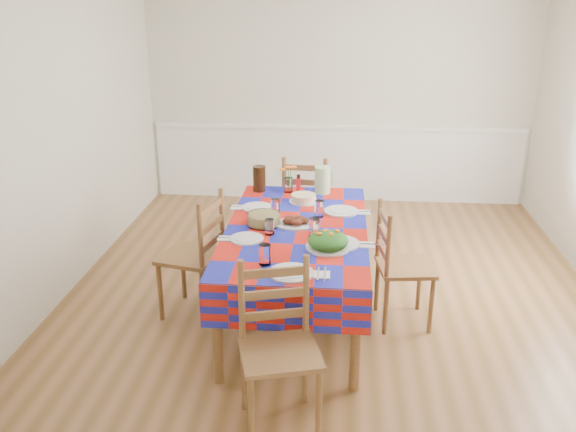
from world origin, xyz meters
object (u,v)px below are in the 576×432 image
at_px(chair_far, 306,205).
at_px(chair_left, 196,256).
at_px(green_pitcher, 323,180).
at_px(dining_table, 297,237).
at_px(chair_near, 278,348).
at_px(chair_right, 400,267).
at_px(meat_platter, 296,222).
at_px(tea_pitcher, 259,179).

relative_size(chair_far, chair_left, 1.00).
height_order(green_pitcher, chair_far, chair_far).
relative_size(dining_table, chair_near, 1.95).
height_order(chair_far, chair_right, chair_far).
bearing_deg(meat_platter, chair_left, -176.86).
height_order(dining_table, green_pitcher, green_pitcher).
relative_size(meat_platter, tea_pitcher, 1.51).
height_order(tea_pitcher, chair_far, chair_far).
xyz_separation_m(meat_platter, chair_left, (-0.77, -0.04, -0.30)).
bearing_deg(chair_left, chair_right, 103.36).
bearing_deg(chair_near, tea_pitcher, 84.96).
xyz_separation_m(dining_table, chair_far, (-0.00, 1.24, -0.18)).
bearing_deg(tea_pitcher, chair_far, 45.51).
bearing_deg(chair_near, chair_left, 106.67).
height_order(green_pitcher, chair_right, green_pitcher).
height_order(tea_pitcher, chair_right, tea_pitcher).
relative_size(chair_left, chair_right, 1.06).
distance_m(chair_far, chair_right, 1.47).
bearing_deg(chair_right, chair_far, 24.67).
relative_size(chair_near, chair_left, 1.00).
bearing_deg(chair_near, meat_platter, 74.50).
height_order(meat_platter, chair_left, chair_left).
distance_m(dining_table, chair_near, 1.26).
bearing_deg(chair_left, chair_near, 45.31).
relative_size(meat_platter, chair_far, 0.34).
distance_m(tea_pitcher, chair_near, 2.15).
distance_m(green_pitcher, chair_near, 2.11).
bearing_deg(chair_left, meat_platter, 106.33).
bearing_deg(dining_table, chair_left, -179.22).
distance_m(green_pitcher, tea_pitcher, 0.56).
relative_size(tea_pitcher, chair_far, 0.22).
distance_m(tea_pitcher, chair_left, 1.01).
distance_m(dining_table, tea_pitcher, 0.95).
xyz_separation_m(tea_pitcher, chair_left, (-0.39, -0.85, -0.38)).
bearing_deg(green_pitcher, chair_near, -94.87).
bearing_deg(dining_table, meat_platter, 109.59).
bearing_deg(chair_left, green_pitcher, 144.74).
bearing_deg(chair_near, chair_right, 41.65).
bearing_deg(meat_platter, chair_far, 89.59).
height_order(meat_platter, green_pitcher, green_pitcher).
relative_size(chair_far, chair_right, 1.06).
relative_size(green_pitcher, chair_near, 0.23).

